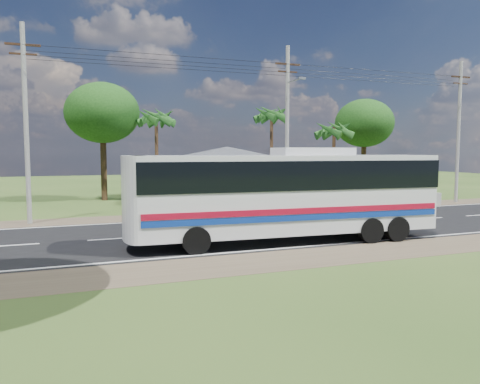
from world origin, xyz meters
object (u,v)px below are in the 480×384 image
at_px(waiting_shed, 389,168).
at_px(person, 379,194).
at_px(coach_bus, 289,188).
at_px(motorcycle, 294,206).

xyz_separation_m(waiting_shed, person, (-2.36, -1.95, -1.84)).
relative_size(waiting_shed, person, 2.92).
height_order(waiting_shed, coach_bus, coach_bus).
bearing_deg(motorcycle, person, -64.32).
bearing_deg(waiting_shed, motorcycle, -162.90).
relative_size(waiting_shed, motorcycle, 3.37).
distance_m(coach_bus, motorcycle, 10.31).
bearing_deg(waiting_shed, person, -140.39).
xyz_separation_m(coach_bus, person, (12.51, 10.01, -1.51)).
distance_m(motorcycle, person, 7.76).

